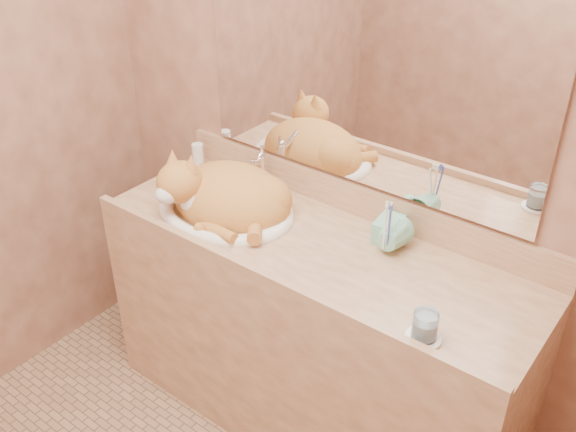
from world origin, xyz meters
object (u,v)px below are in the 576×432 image
Objects in this scene: vanity_counter at (311,337)px; cat at (224,193)px; water_glass at (425,325)px; sink_basin at (225,192)px; soap_dispenser at (382,225)px; toothbrush_cup at (386,244)px.

cat is at bearing -175.44° from vanity_counter.
water_glass is (0.52, -0.20, 0.48)m from vanity_counter.
sink_basin is 0.60m from soap_dispenser.
cat is (-0.38, -0.03, 0.51)m from vanity_counter.
sink_basin reaches higher than toothbrush_cup.
vanity_counter is 0.64m from cat.
toothbrush_cup is at bearing 16.96° from sink_basin.
vanity_counter is 13.83× the size of toothbrush_cup.
water_glass is (0.33, -0.32, -0.04)m from soap_dispenser.
cat is 0.60m from soap_dispenser.
toothbrush_cup reaches higher than vanity_counter.
soap_dispenser is (0.58, 0.15, 0.01)m from cat.
sink_basin is at bearing -170.74° from toothbrush_cup.
soap_dispenser is at bearing 135.60° from water_glass.
cat reaches higher than sink_basin.
water_glass is at bearing -20.88° from vanity_counter.
soap_dispenser is 1.56× the size of toothbrush_cup.
sink_basin is 6.33× the size of water_glass.
soap_dispenser is (0.58, 0.14, 0.01)m from sink_basin.
toothbrush_cup is at bearing 135.84° from water_glass.
cat is 2.60× the size of soap_dispenser.
sink_basin is at bearing 168.86° from water_glass.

